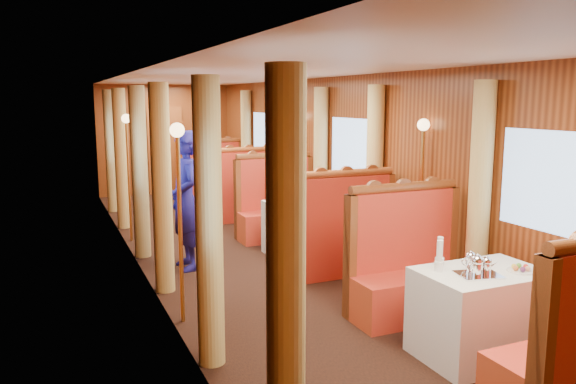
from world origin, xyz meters
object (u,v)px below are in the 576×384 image
teapot_left (477,269)px  rose_vase_mid (303,189)px  teapot_back (470,263)px  teapot_right (486,268)px  fruit_plate (521,270)px  banquette_mid_aft (278,211)px  banquette_mid_fwd (340,241)px  steward (186,201)px  banquette_near_aft (410,274)px  table_near (481,314)px  banquette_far_aft (215,182)px  rose_vase_far (229,163)px  table_mid (305,228)px  tea_tray (478,275)px  passenger (284,194)px  banquette_far_fwd (247,197)px  table_far (230,191)px

teapot_left → rose_vase_mid: (0.14, 3.62, 0.11)m
teapot_back → rose_vase_mid: bearing=101.8°
teapot_right → fruit_plate: teapot_right is taller
banquette_mid_aft → fruit_plate: 4.68m
banquette_mid_fwd → banquette_mid_aft: bearing=90.0°
steward → banquette_near_aft: bearing=31.7°
table_near → teapot_right: bearing=-122.8°
banquette_far_aft → rose_vase_far: size_ratio=3.72×
steward → table_mid: bearing=87.9°
banquette_mid_fwd → banquette_mid_aft: (0.00, 2.03, 0.00)m
table_mid → banquette_far_aft: banquette_far_aft is taller
banquette_near_aft → rose_vase_far: bearing=90.0°
banquette_near_aft → rose_vase_mid: 2.55m
table_near → tea_tray: size_ratio=3.09×
passenger → banquette_far_fwd: bearing=90.0°
table_near → rose_vase_mid: 3.56m
banquette_far_fwd → rose_vase_mid: (-0.03, -2.47, 0.50)m
teapot_right → tea_tray: bearing=-170.5°
table_near → banquette_mid_fwd: 2.49m
table_far → table_near: bearing=-90.0°
fruit_plate → steward: steward is taller
banquette_far_fwd → passenger: 1.74m
table_mid → banquette_far_fwd: banquette_far_fwd is taller
banquette_far_aft → teapot_left: bearing=-91.2°
table_far → rose_vase_mid: (-0.03, -3.48, 0.55)m
rose_vase_mid → teapot_left: bearing=-92.2°
banquette_mid_aft → teapot_left: banquette_mid_aft is taller
tea_tray → fruit_plate: (0.40, -0.06, 0.01)m
table_mid → steward: (-1.69, -0.02, 0.52)m
rose_vase_mid → teapot_back: bearing=-90.9°
teapot_right → teapot_back: 0.16m
table_far → steward: bearing=-115.7°
table_far → banquette_far_aft: 1.02m
banquette_mid_fwd → rose_vase_far: banquette_mid_fwd is taller
banquette_near_aft → fruit_plate: banquette_near_aft is taller
steward → fruit_plate: bearing=25.7°
banquette_far_fwd → tea_tray: bearing=-91.2°
teapot_right → fruit_plate: size_ratio=0.64×
table_far → fruit_plate: size_ratio=4.77×
banquette_far_aft → fruit_plate: bearing=-88.1°
table_mid → rose_vase_mid: size_ratio=2.92×
banquette_mid_aft → teapot_back: size_ratio=9.18×
banquette_near_aft → passenger: bearing=90.0°
banquette_far_aft → steward: (-1.69, -4.53, 0.47)m
fruit_plate → passenger: (-0.27, 4.41, -0.03)m
banquette_mid_aft → teapot_left: bearing=-92.1°
banquette_mid_fwd → teapot_left: 2.62m
banquette_mid_aft → rose_vase_far: banquette_mid_aft is taller
table_far → teapot_left: teapot_left is taller
tea_tray → teapot_back: bearing=72.8°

